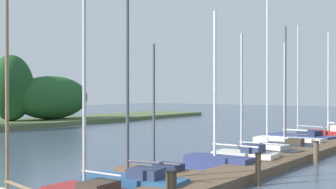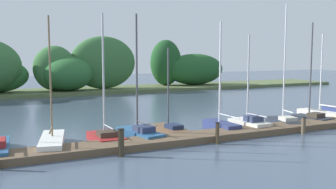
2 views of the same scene
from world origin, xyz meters
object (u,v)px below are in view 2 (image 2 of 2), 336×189
at_px(sailboat_4, 169,128).
at_px(sailboat_9, 321,114).
at_px(sailboat_8, 311,117).
at_px(mooring_piling_1, 121,143).
at_px(mooring_piling_2, 217,133).
at_px(mooring_piling_3, 303,125).
at_px(sailboat_1, 52,141).
at_px(sailboat_5, 220,124).
at_px(sailboat_6, 249,123).
at_px(sailboat_7, 284,120).
at_px(sailboat_3, 139,132).
at_px(sailboat_2, 105,135).

relative_size(sailboat_4, sailboat_9, 0.82).
height_order(sailboat_8, mooring_piling_1, sailboat_8).
bearing_deg(mooring_piling_1, mooring_piling_2, 1.16).
height_order(mooring_piling_2, mooring_piling_3, mooring_piling_2).
xyz_separation_m(sailboat_1, sailboat_5, (9.85, -0.02, 0.09)).
height_order(sailboat_6, sailboat_8, sailboat_8).
height_order(sailboat_8, mooring_piling_2, sailboat_8).
distance_m(sailboat_7, sailboat_8, 2.38).
relative_size(sailboat_4, sailboat_8, 0.74).
height_order(sailboat_7, sailboat_9, sailboat_7).
relative_size(sailboat_1, sailboat_3, 0.96).
xyz_separation_m(sailboat_5, sailboat_9, (9.09, 0.58, -0.09)).
bearing_deg(sailboat_7, mooring_piling_1, 115.68).
bearing_deg(sailboat_9, sailboat_7, 96.79).
relative_size(sailboat_8, sailboat_9, 1.11).
relative_size(sailboat_5, sailboat_9, 1.08).
xyz_separation_m(sailboat_9, mooring_piling_2, (-11.14, -3.41, 0.22)).
xyz_separation_m(sailboat_4, sailboat_9, (12.15, -0.16, 0.07)).
relative_size(sailboat_2, sailboat_3, 0.99).
height_order(sailboat_8, sailboat_9, sailboat_8).
bearing_deg(mooring_piling_1, sailboat_6, 15.85).
bearing_deg(sailboat_4, sailboat_3, 101.05).
bearing_deg(sailboat_2, sailboat_1, 92.12).
distance_m(sailboat_3, sailboat_4, 2.28).
distance_m(sailboat_2, mooring_piling_2, 5.90).
xyz_separation_m(sailboat_3, mooring_piling_2, (3.19, -2.93, 0.19)).
bearing_deg(mooring_piling_2, sailboat_6, 32.34).
xyz_separation_m(sailboat_3, sailboat_5, (5.25, -0.10, 0.05)).
bearing_deg(sailboat_6, mooring_piling_2, 118.32).
bearing_deg(sailboat_3, mooring_piling_1, 135.31).
bearing_deg(sailboat_5, mooring_piling_2, 143.66).
height_order(sailboat_3, sailboat_8, sailboat_3).
relative_size(sailboat_7, sailboat_8, 1.16).
distance_m(sailboat_2, sailboat_8, 14.34).
height_order(sailboat_1, sailboat_5, sailboat_5).
bearing_deg(mooring_piling_2, mooring_piling_3, -0.49).
bearing_deg(sailboat_2, sailboat_6, -94.74).
bearing_deg(mooring_piling_1, sailboat_1, 131.04).
bearing_deg(sailboat_1, sailboat_3, -76.99).
height_order(sailboat_2, sailboat_8, sailboat_8).
xyz_separation_m(sailboat_2, sailboat_3, (1.87, -0.09, 0.03)).
distance_m(sailboat_4, mooring_piling_1, 5.61).
relative_size(sailboat_2, sailboat_6, 1.16).
height_order(sailboat_4, sailboat_5, sailboat_5).
height_order(sailboat_1, sailboat_3, sailboat_3).
bearing_deg(sailboat_3, sailboat_1, 80.19).
bearing_deg(mooring_piling_2, sailboat_9, 17.00).
relative_size(sailboat_3, sailboat_4, 1.36).
height_order(sailboat_3, sailboat_9, sailboat_3).
distance_m(sailboat_7, sailboat_9, 4.33).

